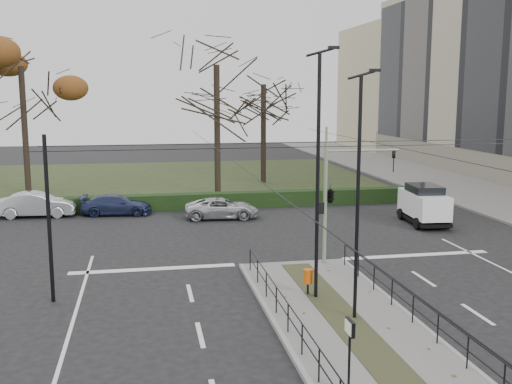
% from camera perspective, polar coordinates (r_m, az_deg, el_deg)
% --- Properties ---
extents(ground, '(140.00, 140.00, 0.00)m').
position_cam_1_polar(ground, '(21.83, 6.73, -10.47)').
color(ground, black).
rests_on(ground, ground).
extents(median_island, '(4.40, 15.00, 0.14)m').
position_cam_1_polar(median_island, '(19.60, 8.97, -12.67)').
color(median_island, '#615E5C').
rests_on(median_island, ground).
extents(sidewalk_east, '(8.00, 90.00, 0.14)m').
position_cam_1_polar(sidewalk_east, '(48.68, 19.33, 0.19)').
color(sidewalk_east, '#615E5C').
rests_on(sidewalk_east, ground).
extents(park, '(38.00, 26.00, 0.10)m').
position_cam_1_polar(park, '(52.09, -10.31, 1.12)').
color(park, '#222E17').
rests_on(park, ground).
extents(hedge, '(38.00, 1.00, 1.00)m').
position_cam_1_polar(hedge, '(38.79, -10.15, -1.01)').
color(hedge, black).
rests_on(hedge, ground).
extents(median_railing, '(4.14, 13.24, 0.92)m').
position_cam_1_polar(median_railing, '(19.19, 9.14, -10.27)').
color(median_railing, black).
rests_on(median_railing, median_island).
extents(catenary, '(20.00, 34.00, 6.00)m').
position_cam_1_polar(catenary, '(22.45, 5.66, -0.85)').
color(catenary, black).
rests_on(catenary, ground).
extents(traffic_light, '(3.61, 2.01, 5.26)m').
position_cam_1_polar(traffic_light, '(25.66, 7.28, -0.09)').
color(traffic_light, gray).
rests_on(traffic_light, median_island).
extents(litter_bin, '(0.37, 0.37, 0.94)m').
position_cam_1_polar(litter_bin, '(22.02, 4.97, -8.03)').
color(litter_bin, black).
rests_on(litter_bin, median_island).
extents(info_panel, '(0.11, 0.49, 1.88)m').
position_cam_1_polar(info_panel, '(14.98, 8.91, -13.39)').
color(info_panel, black).
rests_on(info_panel, median_island).
extents(streetlamp_median_near, '(0.67, 0.14, 8.00)m').
position_cam_1_polar(streetlamp_median_near, '(19.17, 9.73, -0.31)').
color(streetlamp_median_near, black).
rests_on(streetlamp_median_near, median_island).
extents(streetlamp_median_far, '(0.74, 0.15, 8.83)m').
position_cam_1_polar(streetlamp_median_far, '(20.95, 5.95, 1.76)').
color(streetlamp_median_far, black).
rests_on(streetlamp_median_far, median_island).
extents(parked_car_second, '(4.61, 1.76, 1.50)m').
position_cam_1_polar(parked_car_second, '(38.53, -20.16, -1.13)').
color(parked_car_second, '#ADAFB5').
rests_on(parked_car_second, ground).
extents(parked_car_third, '(4.44, 2.18, 1.24)m').
position_cam_1_polar(parked_car_third, '(37.80, -13.14, -1.19)').
color(parked_car_third, '#212A4F').
rests_on(parked_car_third, ground).
extents(parked_car_fourth, '(4.56, 2.44, 1.22)m').
position_cam_1_polar(parked_car_fourth, '(35.82, -3.27, -1.55)').
color(parked_car_fourth, '#ADAFB5').
rests_on(parked_car_fourth, ground).
extents(white_van, '(2.22, 4.28, 2.26)m').
position_cam_1_polar(white_van, '(35.42, 15.70, -1.07)').
color(white_van, white).
rests_on(white_van, ground).
extents(rust_tree, '(10.08, 10.08, 12.13)m').
position_cam_1_polar(rust_tree, '(47.24, -21.49, 11.07)').
color(rust_tree, black).
rests_on(rust_tree, park).
extents(bare_tree_center, '(6.13, 6.13, 10.66)m').
position_cam_1_polar(bare_tree_center, '(49.16, 0.72, 9.53)').
color(bare_tree_center, black).
rests_on(bare_tree_center, park).
extents(bare_tree_near, '(8.13, 8.13, 12.35)m').
position_cam_1_polar(bare_tree_near, '(43.31, -3.77, 11.11)').
color(bare_tree_near, black).
rests_on(bare_tree_near, park).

